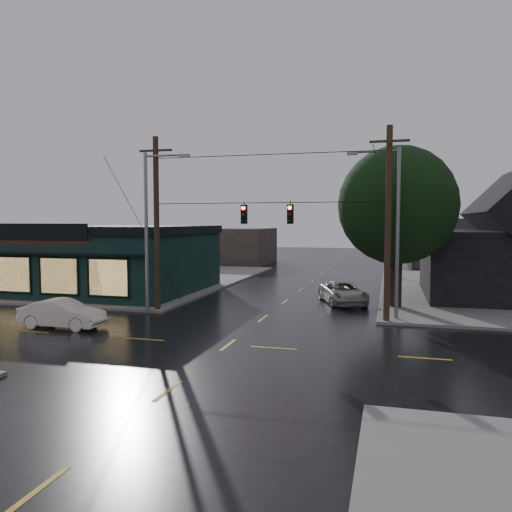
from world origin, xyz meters
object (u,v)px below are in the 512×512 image
(utility_pole_ne, at_px, (386,323))
(suv_silver, at_px, (343,293))
(sedan_cream, at_px, (63,314))
(utility_pole_nw, at_px, (158,311))
(corner_tree, at_px, (397,205))

(utility_pole_ne, distance_m, suv_silver, 6.41)
(sedan_cream, bearing_deg, utility_pole_ne, -71.29)
(utility_pole_nw, height_order, sedan_cream, utility_pole_nw)
(utility_pole_ne, bearing_deg, suv_silver, 115.61)
(corner_tree, height_order, sedan_cream, corner_tree)
(sedan_cream, height_order, suv_silver, sedan_cream)
(suv_silver, bearing_deg, sedan_cream, -159.43)
(sedan_cream, bearing_deg, suv_silver, -49.34)
(utility_pole_nw, bearing_deg, sedan_cream, -115.17)
(corner_tree, xyz_separation_m, suv_silver, (-3.25, 1.17, -5.53))
(utility_pole_ne, bearing_deg, sedan_cream, -160.92)
(utility_pole_nw, distance_m, utility_pole_ne, 13.00)
(sedan_cream, bearing_deg, utility_pole_nw, -25.53)
(corner_tree, height_order, utility_pole_nw, corner_tree)
(suv_silver, bearing_deg, corner_tree, -40.24)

